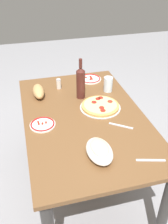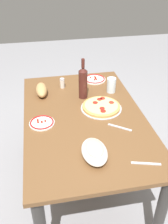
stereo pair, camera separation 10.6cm
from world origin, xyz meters
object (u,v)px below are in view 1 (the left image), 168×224
(baked_pasta_dish, at_px, (99,150))
(spice_shaker, at_px, (59,84))
(wine_bottle, at_px, (81,82))
(water_glass, at_px, (108,84))
(dining_table, at_px, (84,128))
(side_plate_near, at_px, (43,124))
(pepperoni_pizza, at_px, (100,106))
(side_plate_far, at_px, (90,79))
(bread_loaf, at_px, (39,91))

(baked_pasta_dish, bearing_deg, spice_shaker, 5.46)
(wine_bottle, xyz_separation_m, water_glass, (0.05, -0.25, -0.07))
(dining_table, distance_m, baked_pasta_dish, 0.46)
(spice_shaker, bearing_deg, wine_bottle, -143.36)
(side_plate_near, bearing_deg, wine_bottle, -48.76)
(baked_pasta_dish, relative_size, wine_bottle, 0.73)
(water_glass, bearing_deg, pepperoni_pizza, 148.82)
(baked_pasta_dish, xyz_separation_m, spice_shaker, (0.88, 0.08, 0.00))
(spice_shaker, bearing_deg, baked_pasta_dish, -174.54)
(dining_table, distance_m, water_glass, 0.46)
(side_plate_far, distance_m, spice_shaker, 0.32)
(side_plate_near, height_order, side_plate_far, same)
(side_plate_near, height_order, spice_shaker, spice_shaker)
(dining_table, xyz_separation_m, spice_shaker, (0.46, 0.10, 0.16))
(baked_pasta_dish, height_order, bread_loaf, bread_loaf)
(pepperoni_pizza, relative_size, side_plate_far, 1.57)
(spice_shaker, bearing_deg, side_plate_far, -73.69)
(pepperoni_pizza, height_order, spice_shaker, spice_shaker)
(pepperoni_pizza, relative_size, water_glass, 2.50)
(wine_bottle, xyz_separation_m, side_plate_far, (0.29, -0.16, -0.13))
(pepperoni_pizza, xyz_separation_m, baked_pasta_dish, (-0.50, 0.17, 0.03))
(dining_table, relative_size, spice_shaker, 15.92)
(side_plate_far, xyz_separation_m, bread_loaf, (-0.18, 0.49, 0.03))
(bread_loaf, bearing_deg, water_glass, -96.36)
(dining_table, xyz_separation_m, bread_loaf, (0.37, 0.29, 0.16))
(baked_pasta_dish, height_order, water_glass, water_glass)
(side_plate_near, relative_size, side_plate_far, 0.89)
(wine_bottle, height_order, side_plate_far, wine_bottle)
(bread_loaf, bearing_deg, side_plate_near, 177.13)
(baked_pasta_dish, xyz_separation_m, wine_bottle, (0.69, -0.06, 0.09))
(side_plate_near, bearing_deg, dining_table, -81.66)
(pepperoni_pizza, xyz_separation_m, bread_loaf, (0.30, 0.43, 0.03))
(wine_bottle, distance_m, bread_loaf, 0.36)
(water_glass, relative_size, spice_shaker, 1.43)
(baked_pasta_dish, bearing_deg, bread_loaf, 18.48)
(dining_table, relative_size, wine_bottle, 4.20)
(pepperoni_pizza, bearing_deg, side_plate_near, 104.14)
(pepperoni_pizza, xyz_separation_m, water_glass, (0.24, -0.14, 0.05))
(bread_loaf, bearing_deg, spice_shaker, -64.88)
(pepperoni_pizza, relative_size, baked_pasta_dish, 1.30)
(water_glass, bearing_deg, baked_pasta_dish, 157.14)
(dining_table, distance_m, wine_bottle, 0.36)
(wine_bottle, bearing_deg, dining_table, 170.90)
(water_glass, relative_size, side_plate_far, 0.63)
(dining_table, xyz_separation_m, water_glass, (0.31, -0.29, 0.18))
(dining_table, bearing_deg, pepperoni_pizza, -64.68)
(baked_pasta_dish, xyz_separation_m, water_glass, (0.73, -0.31, 0.02))
(baked_pasta_dish, xyz_separation_m, bread_loaf, (0.80, 0.27, 0.00))
(pepperoni_pizza, xyz_separation_m, spice_shaker, (0.39, 0.25, 0.03))
(dining_table, distance_m, side_plate_near, 0.33)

